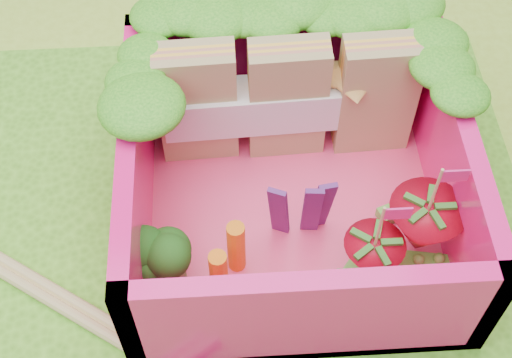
{
  "coord_description": "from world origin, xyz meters",
  "views": [
    {
      "loc": [
        0.05,
        -1.4,
        2.55
      ],
      "look_at": [
        0.15,
        0.25,
        0.28
      ],
      "focal_mm": 50.0,
      "sensor_mm": 36.0,
      "label": 1
    }
  ],
  "objects_px": {
    "bento_box": "(294,173)",
    "strawberry_left": "(371,259)",
    "broccoli": "(167,253)",
    "strawberry_right": "(422,229)",
    "sandwich_stack": "(289,99)"
  },
  "relations": [
    {
      "from": "broccoli",
      "to": "strawberry_left",
      "type": "relative_size",
      "value": 0.71
    },
    {
      "from": "bento_box",
      "to": "broccoli",
      "type": "relative_size",
      "value": 3.91
    },
    {
      "from": "sandwich_stack",
      "to": "bento_box",
      "type": "bearing_deg",
      "value": -91.03
    },
    {
      "from": "bento_box",
      "to": "strawberry_left",
      "type": "distance_m",
      "value": 0.44
    },
    {
      "from": "broccoli",
      "to": "strawberry_right",
      "type": "distance_m",
      "value": 0.97
    },
    {
      "from": "broccoli",
      "to": "strawberry_right",
      "type": "relative_size",
      "value": 0.63
    },
    {
      "from": "bento_box",
      "to": "broccoli",
      "type": "distance_m",
      "value": 0.59
    },
    {
      "from": "sandwich_stack",
      "to": "strawberry_left",
      "type": "bearing_deg",
      "value": -69.28
    },
    {
      "from": "bento_box",
      "to": "sandwich_stack",
      "type": "xyz_separation_m",
      "value": [
        0.01,
        0.34,
        0.05
      ]
    },
    {
      "from": "sandwich_stack",
      "to": "strawberry_right",
      "type": "xyz_separation_m",
      "value": [
        0.47,
        -0.58,
        -0.13
      ]
    },
    {
      "from": "sandwich_stack",
      "to": "broccoli",
      "type": "distance_m",
      "value": 0.83
    },
    {
      "from": "sandwich_stack",
      "to": "strawberry_left",
      "type": "distance_m",
      "value": 0.75
    },
    {
      "from": "bento_box",
      "to": "strawberry_left",
      "type": "bearing_deg",
      "value": -52.23
    },
    {
      "from": "strawberry_left",
      "to": "sandwich_stack",
      "type": "bearing_deg",
      "value": 110.72
    },
    {
      "from": "bento_box",
      "to": "strawberry_right",
      "type": "xyz_separation_m",
      "value": [
        0.47,
        -0.24,
        -0.08
      ]
    }
  ]
}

